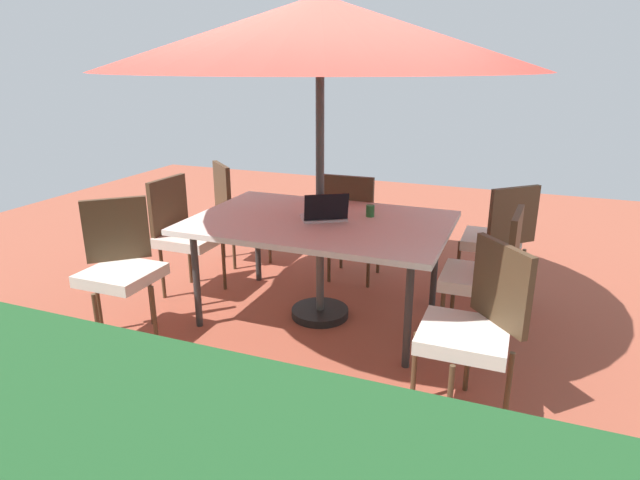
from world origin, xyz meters
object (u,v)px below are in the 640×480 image
object	(u,v)px
chair_southwest	(498,235)
chair_west	(487,272)
dining_table	(320,226)
chair_southeast	(238,207)
chair_east	(185,231)
cup	(370,211)
chair_south	(353,221)
chair_northwest	(474,323)
laptop	(325,214)
chair_northeast	(120,263)
patio_umbrella	(320,34)

from	to	relation	value
chair_southwest	chair_west	bearing A→B (deg)	46.47
dining_table	chair_southeast	distance (m)	1.45
chair_east	chair_southeast	distance (m)	0.83
chair_southwest	cup	size ratio (longest dim) A/B	11.35
cup	chair_south	bearing A→B (deg)	-61.04
chair_east	chair_south	xyz separation A→B (m)	(-1.21, -0.77, 0.00)
chair_northwest	chair_east	bearing A→B (deg)	-150.36
dining_table	chair_southeast	size ratio (longest dim) A/B	1.90
dining_table	laptop	xyz separation A→B (m)	(-0.03, -0.01, 0.10)
chair_south	chair_northeast	world-z (taller)	same
dining_table	cup	world-z (taller)	cup
chair_northwest	laptop	world-z (taller)	laptop
chair_west	cup	xyz separation A→B (m)	(0.89, -0.24, 0.27)
chair_southwest	chair_south	world-z (taller)	same
chair_northwest	laptop	size ratio (longest dim) A/B	2.44
chair_northwest	chair_southeast	size ratio (longest dim) A/B	1.00
chair_northwest	chair_northeast	bearing A→B (deg)	-132.02
chair_east	dining_table	bearing A→B (deg)	-87.52
chair_northwest	chair_west	distance (m)	0.80
chair_west	chair_east	bearing A→B (deg)	-87.48
patio_umbrella	chair_northwest	bearing A→B (deg)	145.81
dining_table	chair_west	bearing A→B (deg)	178.92
chair_northwest	cup	bearing A→B (deg)	179.28
chair_northwest	chair_northeast	size ratio (longest dim) A/B	1.00
chair_west	laptop	xyz separation A→B (m)	(1.17, -0.03, 0.27)
chair_southeast	chair_northeast	size ratio (longest dim) A/B	1.00
chair_south	cup	world-z (taller)	chair_south
patio_umbrella	laptop	xyz separation A→B (m)	(-0.03, -0.01, -1.22)
chair_south	laptop	world-z (taller)	laptop
chair_west	laptop	bearing A→B (deg)	-88.00
patio_umbrella	cup	size ratio (longest dim) A/B	34.08
cup	patio_umbrella	bearing A→B (deg)	35.04
chair_southwest	laptop	size ratio (longest dim) A/B	2.44
chair_southwest	cup	bearing A→B (deg)	-9.13
chair_northwest	chair_southwest	xyz separation A→B (m)	(-0.01, -1.64, 0.00)
dining_table	laptop	world-z (taller)	laptop
chair_east	cup	distance (m)	1.56
chair_east	chair_southwest	size ratio (longest dim) A/B	1.00
dining_table	chair_southwest	size ratio (longest dim) A/B	1.90
chair_southeast	chair_northwest	bearing A→B (deg)	-172.18
chair_west	laptop	world-z (taller)	laptop
chair_east	laptop	bearing A→B (deg)	-87.16
chair_west	chair_northeast	distance (m)	2.50
cup	chair_southwest	bearing A→B (deg)	-146.24
chair_northwest	chair_south	size ratio (longest dim) A/B	1.00
dining_table	chair_south	world-z (taller)	chair_south
chair_northwest	chair_south	distance (m)	2.01
chair_northeast	laptop	world-z (taller)	laptop
dining_table	chair_southwest	distance (m)	1.48
chair_southwest	chair_southeast	bearing A→B (deg)	-43.38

